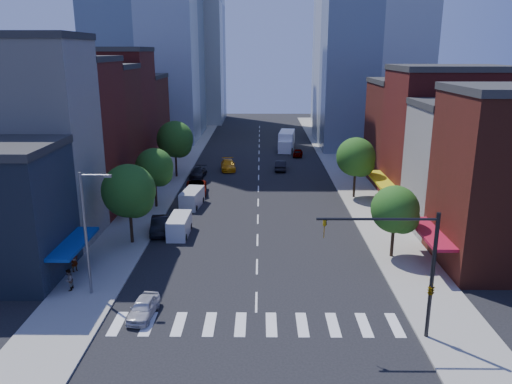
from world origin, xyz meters
TOP-DOWN VIEW (x-y plane):
  - ground at (0.00, 0.00)m, footprint 220.00×220.00m
  - sidewalk_left at (-12.50, 40.00)m, footprint 5.00×120.00m
  - sidewalk_right at (12.50, 40.00)m, footprint 5.00×120.00m
  - crosswalk at (0.00, -3.00)m, footprint 19.00×3.00m
  - bldg_left_1 at (-21.00, 12.00)m, footprint 12.00×8.00m
  - bldg_left_2 at (-21.00, 20.50)m, footprint 12.00×9.00m
  - bldg_left_3 at (-21.00, 29.00)m, footprint 12.00×8.00m
  - bldg_left_4 at (-21.00, 37.50)m, footprint 12.00×9.00m
  - bldg_left_5 at (-21.00, 47.00)m, footprint 12.00×10.00m
  - bldg_right_1 at (21.00, 15.00)m, footprint 12.00×8.00m
  - bldg_right_2 at (21.00, 24.00)m, footprint 12.00×10.00m
  - bldg_right_3 at (21.00, 34.00)m, footprint 12.00×10.00m
  - tower_far_w at (-18.00, 95.00)m, footprint 18.00×18.00m
  - traffic_signal at (9.94, -4.50)m, footprint 7.24×2.24m
  - streetlight at (-11.81, 1.00)m, footprint 2.25×0.25m
  - tree_left_near at (-11.35, 10.92)m, footprint 4.80×4.80m
  - tree_left_mid at (-11.35, 21.92)m, footprint 4.20×4.20m
  - tree_left_far at (-11.35, 35.92)m, footprint 5.00×5.00m
  - tree_right_near at (11.65, 7.92)m, footprint 4.00×4.00m
  - tree_right_far at (11.65, 25.92)m, footprint 4.60×4.60m
  - parked_car_front at (-7.50, -2.00)m, footprint 1.82×3.84m
  - parked_car_second at (-9.50, 13.93)m, footprint 2.13×4.80m
  - parked_car_third at (-7.70, 27.58)m, footprint 3.06×5.72m
  - parked_car_rear at (-8.46, 36.15)m, footprint 2.22×4.67m
  - cargo_van_near at (-7.50, 13.17)m, footprint 1.89×4.50m
  - cargo_van_far at (-7.52, 22.31)m, footprint 2.42×4.81m
  - taxi at (-4.55, 40.54)m, footprint 2.57×5.27m
  - traffic_car_oncoming at (3.26, 40.44)m, footprint 1.89×4.56m
  - traffic_car_far at (6.54, 50.58)m, footprint 2.00×4.01m
  - box_truck at (4.87, 56.17)m, footprint 3.39×8.42m
  - pedestrian_near at (-14.50, 4.69)m, footprint 0.68×0.75m
  - pedestrian_far at (-13.72, 1.40)m, footprint 0.68×0.84m

SIDE VIEW (x-z plane):
  - ground at x=0.00m, z-range 0.00..0.00m
  - crosswalk at x=0.00m, z-range 0.00..0.01m
  - sidewalk_left at x=-12.50m, z-range 0.00..0.15m
  - sidewalk_right at x=12.50m, z-range 0.00..0.15m
  - parked_car_front at x=-7.50m, z-range 0.00..1.27m
  - traffic_car_far at x=6.54m, z-range 0.00..1.31m
  - parked_car_rear at x=-8.46m, z-range 0.00..1.31m
  - traffic_car_oncoming at x=3.26m, z-range 0.00..1.47m
  - taxi at x=-4.55m, z-range 0.00..1.48m
  - parked_car_third at x=-7.70m, z-range 0.00..1.53m
  - parked_car_second at x=-9.50m, z-range 0.00..1.53m
  - cargo_van_near at x=-7.50m, z-range -0.01..1.89m
  - pedestrian_far at x=-13.72m, z-range 0.15..1.78m
  - cargo_van_far at x=-7.52m, z-range -0.01..1.95m
  - pedestrian_near at x=-14.50m, z-range 0.15..1.86m
  - box_truck at x=4.87m, z-range -0.09..3.21m
  - traffic_signal at x=9.94m, z-range 0.16..8.16m
  - tree_right_near at x=11.65m, z-range 1.09..7.29m
  - tree_left_mid at x=-11.35m, z-range 1.20..7.85m
  - tree_right_far at x=11.65m, z-range 1.26..8.46m
  - tree_left_near at x=-11.35m, z-range 1.22..8.52m
  - tree_left_far at x=-11.35m, z-range 1.33..9.08m
  - streetlight at x=-11.81m, z-range 0.78..9.78m
  - bldg_right_1 at x=21.00m, z-range 0.00..12.00m
  - bldg_left_5 at x=-21.00m, z-range 0.00..13.00m
  - bldg_right_3 at x=21.00m, z-range 0.00..13.00m
  - bldg_left_3 at x=-21.00m, z-range 0.00..15.00m
  - bldg_right_2 at x=21.00m, z-range 0.00..15.00m
  - bldg_left_2 at x=-21.00m, z-range 0.00..16.00m
  - bldg_left_4 at x=-21.00m, z-range 0.00..17.00m
  - bldg_left_1 at x=-21.00m, z-range 0.00..18.00m
  - tower_far_w at x=-18.00m, z-range 0.00..56.00m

